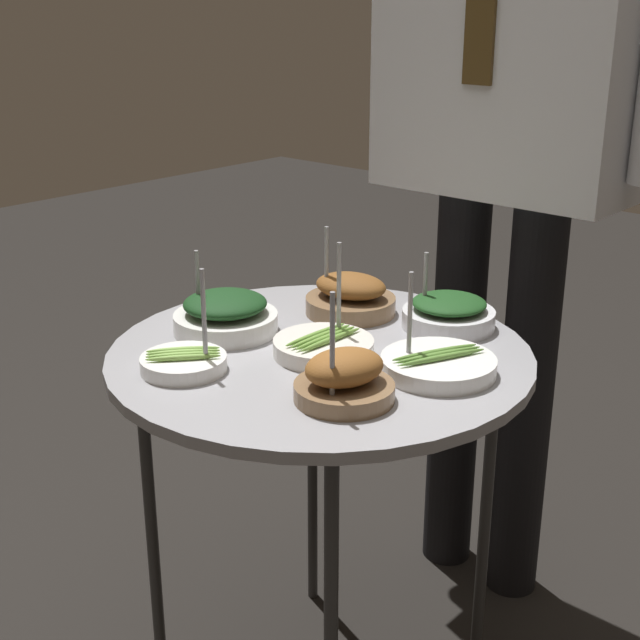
% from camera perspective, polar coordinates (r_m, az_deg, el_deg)
% --- Properties ---
extents(serving_cart, '(0.66, 0.66, 0.67)m').
position_cam_1_polar(serving_cart, '(1.40, 0.00, -3.79)').
color(serving_cart, '#939399').
rests_on(serving_cart, ground_plane).
extents(bowl_roast_mid_left, '(0.14, 0.14, 0.17)m').
position_cam_1_polar(bowl_roast_mid_left, '(1.20, 1.55, -3.81)').
color(bowl_roast_mid_left, brown).
rests_on(bowl_roast_mid_left, serving_cart).
extents(bowl_asparagus_mid_right, '(0.15, 0.15, 0.17)m').
position_cam_1_polar(bowl_asparagus_mid_right, '(1.36, 0.24, -1.66)').
color(bowl_asparagus_mid_right, silver).
rests_on(bowl_asparagus_mid_right, serving_cart).
extents(bowl_spinach_front_right, '(0.17, 0.17, 0.13)m').
position_cam_1_polar(bowl_spinach_front_right, '(1.45, -6.07, 0.34)').
color(bowl_spinach_front_right, white).
rests_on(bowl_spinach_front_right, serving_cart).
extents(bowl_roast_back_left, '(0.16, 0.16, 0.15)m').
position_cam_1_polar(bowl_roast_back_left, '(1.53, 1.96, 1.48)').
color(bowl_roast_back_left, brown).
rests_on(bowl_roast_back_left, serving_cart).
extents(bowl_asparagus_near_rim, '(0.17, 0.17, 0.15)m').
position_cam_1_polar(bowl_asparagus_near_rim, '(1.31, 7.56, -2.83)').
color(bowl_asparagus_near_rim, white).
rests_on(bowl_asparagus_near_rim, serving_cart).
extents(bowl_asparagus_center, '(0.13, 0.13, 0.16)m').
position_cam_1_polar(bowl_asparagus_center, '(1.32, -8.70, -2.66)').
color(bowl_asparagus_center, white).
rests_on(bowl_asparagus_center, serving_cart).
extents(bowl_spinach_front_center, '(0.15, 0.15, 0.12)m').
position_cam_1_polar(bowl_spinach_front_center, '(1.48, 8.23, 0.42)').
color(bowl_spinach_front_center, silver).
rests_on(bowl_spinach_front_center, serving_cart).
extents(waiter_figure, '(0.63, 0.24, 1.70)m').
position_cam_1_polar(waiter_figure, '(1.70, 12.28, 15.90)').
color(waiter_figure, black).
rests_on(waiter_figure, ground_plane).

